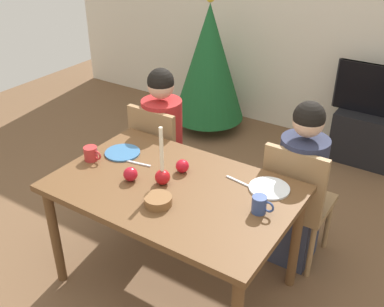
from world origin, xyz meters
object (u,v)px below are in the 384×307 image
object	(u,v)px
tv	(380,91)
plate_right	(269,188)
chair_left	(161,153)
mug_left	(91,154)
chair_right	(296,198)
christmas_tree	(209,63)
plate_left	(123,153)
apple_near_candle	(131,174)
apple_by_left_plate	(182,166)
mug_right	(260,205)
bowl_walnuts	(158,201)
person_left_child	(163,145)
dining_table	(173,198)
candle_centerpiece	(162,173)
person_right_child	(299,188)
tv_stand	(369,138)

from	to	relation	value
tv	plate_right	bearing A→B (deg)	-94.20
chair_left	mug_left	xyz separation A→B (m)	(-0.05, -0.65, 0.28)
chair_left	chair_right	bearing A→B (deg)	0.00
christmas_tree	plate_left	size ratio (longest dim) A/B	6.17
apple_near_candle	apple_by_left_plate	world-z (taller)	apple_near_candle
mug_right	bowl_walnuts	bearing A→B (deg)	-154.20
mug_right	person_left_child	bearing A→B (deg)	151.01
dining_table	candle_centerpiece	bearing A→B (deg)	-167.59
christmas_tree	candle_centerpiece	size ratio (longest dim) A/B	3.88
apple_near_candle	plate_right	bearing A→B (deg)	26.47
apple_near_candle	apple_by_left_plate	xyz separation A→B (m)	(0.20, 0.24, -0.00)
person_left_child	plate_right	xyz separation A→B (m)	(1.03, -0.37, 0.19)
apple_near_candle	person_right_child	bearing A→B (deg)	42.96
person_right_child	apple_near_candle	distance (m)	1.09
person_right_child	apple_by_left_plate	size ratio (longest dim) A/B	14.27
tv_stand	mug_left	world-z (taller)	mug_left
person_right_child	apple_by_left_plate	xyz separation A→B (m)	(-0.58, -0.48, 0.22)
chair_left	plate_left	distance (m)	0.54
person_left_child	plate_left	xyz separation A→B (m)	(0.05, -0.51, 0.19)
person_left_child	plate_right	size ratio (longest dim) A/B	4.99
candle_centerpiece	apple_by_left_plate	world-z (taller)	candle_centerpiece
person_right_child	tv	world-z (taller)	person_right_child
person_left_child	mug_left	bearing A→B (deg)	-94.59
person_right_child	tv_stand	world-z (taller)	person_right_child
person_left_child	person_right_child	size ratio (longest dim) A/B	1.00
plate_left	apple_by_left_plate	world-z (taller)	apple_by_left_plate
plate_left	apple_by_left_plate	xyz separation A→B (m)	(0.45, 0.03, 0.04)
chair_left	mug_right	bearing A→B (deg)	-27.66
chair_right	bowl_walnuts	bearing A→B (deg)	-122.03
candle_centerpiece	christmas_tree	bearing A→B (deg)	114.36
person_left_child	mug_left	distance (m)	0.72
person_right_child	chair_left	bearing A→B (deg)	-178.30
christmas_tree	plate_left	bearing A→B (deg)	-75.21
chair_left	plate_left	bearing A→B (deg)	-83.42
tv	apple_by_left_plate	world-z (taller)	tv
bowl_walnuts	apple_by_left_plate	distance (m)	0.36
christmas_tree	tv_stand	bearing A→B (deg)	8.02
christmas_tree	plate_left	xyz separation A→B (m)	(0.51, -1.94, 0.02)
dining_table	person_left_child	world-z (taller)	person_left_child
dining_table	christmas_tree	bearing A→B (deg)	115.96
mug_right	apple_near_candle	xyz separation A→B (m)	(-0.77, -0.13, -0.01)
plate_left	person_right_child	bearing A→B (deg)	26.20
plate_right	candle_centerpiece	bearing A→B (deg)	-152.26
bowl_walnuts	person_left_child	bearing A→B (deg)	125.23
christmas_tree	person_right_child	bearing A→B (deg)	-42.75
chair_left	tv_stand	size ratio (longest dim) A/B	1.41
dining_table	apple_near_candle	distance (m)	0.29
person_left_child	tv	size ratio (longest dim) A/B	1.48
chair_right	person_right_child	world-z (taller)	person_right_child
candle_centerpiece	plate_right	bearing A→B (deg)	27.74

